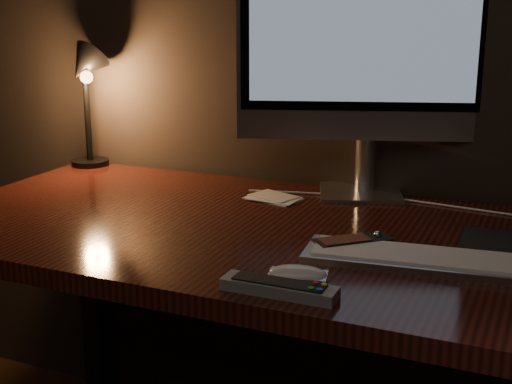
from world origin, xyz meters
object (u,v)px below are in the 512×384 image
at_px(mouse, 298,276).
at_px(desk, 298,276).
at_px(monitor, 366,40).
at_px(desk_lamp, 85,83).
at_px(keyboard, 436,260).
at_px(media_remote, 353,243).
at_px(tv_remote, 279,288).

bearing_deg(mouse, desk, 97.40).
relative_size(monitor, desk_lamp, 1.76).
height_order(desk, keyboard, keyboard).
height_order(monitor, keyboard, monitor).
height_order(keyboard, mouse, mouse).
xyz_separation_m(desk, monitor, (0.06, 0.26, 0.50)).
distance_m(keyboard, media_remote, 0.16).
height_order(desk, monitor, monitor).
relative_size(desk, tv_remote, 8.24).
xyz_separation_m(keyboard, tv_remote, (-0.21, -0.24, 0.00)).
relative_size(monitor, tv_remote, 3.25).
bearing_deg(desk, monitor, 76.10).
distance_m(monitor, tv_remote, 0.74).
bearing_deg(monitor, desk, -122.70).
xyz_separation_m(desk, desk_lamp, (-0.72, 0.23, 0.37)).
bearing_deg(keyboard, tv_remote, -138.32).
bearing_deg(media_remote, desk_lamp, 114.59).
height_order(monitor, desk_lamp, monitor).
distance_m(desk, desk_lamp, 0.84).
relative_size(monitor, media_remote, 4.25).
bearing_deg(tv_remote, mouse, 81.51).
relative_size(mouse, tv_remote, 0.51).
relative_size(desk, monitor, 2.54).
relative_size(keyboard, tv_remote, 2.45).
height_order(tv_remote, desk_lamp, desk_lamp).
height_order(media_remote, desk_lamp, desk_lamp).
distance_m(monitor, media_remote, 0.53).
distance_m(monitor, desk_lamp, 0.79).
distance_m(desk, keyboard, 0.38).
bearing_deg(monitor, keyboard, -76.69).
height_order(monitor, media_remote, monitor).
distance_m(desk, media_remote, 0.24).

